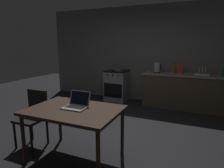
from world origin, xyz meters
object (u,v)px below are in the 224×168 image
at_px(stove_oven, 117,85).
at_px(dish_rack, 202,73).
at_px(dining_table, 74,114).
at_px(laptop, 76,105).
at_px(bottle, 224,71).
at_px(chair, 34,114).
at_px(frying_pan, 117,70).
at_px(electric_kettle, 157,68).
at_px(cereal_box, 180,68).
at_px(bottle_b, 174,68).

xyz_separation_m(stove_oven, dish_rack, (2.24, 0.00, 0.49)).
distance_m(dining_table, laptop, 0.13).
bearing_deg(dish_rack, laptop, -118.29).
height_order(laptop, bottle, bottle).
distance_m(chair, frying_pan, 2.98).
height_order(dining_table, electric_kettle, electric_kettle).
bearing_deg(dish_rack, cereal_box, 177.77).
bearing_deg(stove_oven, bottle, -1.01).
bearing_deg(laptop, electric_kettle, 93.98).
distance_m(cereal_box, bottle_b, 0.18).
bearing_deg(bottle_b, chair, -120.43).
distance_m(chair, electric_kettle, 3.31).
xyz_separation_m(cereal_box, dish_rack, (0.51, -0.02, -0.09)).
relative_size(stove_oven, cereal_box, 3.22).
distance_m(chair, bottle_b, 3.57).
xyz_separation_m(electric_kettle, cereal_box, (0.58, 0.02, 0.01)).
bearing_deg(stove_oven, chair, -94.55).
bearing_deg(stove_oven, electric_kettle, 0.12).
relative_size(stove_oven, frying_pan, 2.05).
xyz_separation_m(laptop, dish_rack, (1.62, 3.01, 0.14)).
distance_m(dish_rack, bottle_b, 0.69).
relative_size(cereal_box, bottle_b, 1.09).
bearing_deg(chair, laptop, 2.66).
relative_size(electric_kettle, bottle, 0.97).
distance_m(bottle, bottle_b, 1.14).
bearing_deg(stove_oven, dining_table, -78.68).
bearing_deg(dining_table, stove_oven, 101.32).
height_order(laptop, bottle_b, bottle_b).
bearing_deg(electric_kettle, dish_rack, 0.00).
distance_m(stove_oven, dish_rack, 2.29).
relative_size(stove_oven, chair, 0.99).
bearing_deg(frying_pan, bottle_b, 3.98).
xyz_separation_m(dining_table, dish_rack, (1.62, 3.07, 0.26)).
height_order(frying_pan, cereal_box, cereal_box).
bearing_deg(laptop, chair, -169.13).
distance_m(frying_pan, dish_rack, 2.24).
relative_size(chair, cereal_box, 3.25).
relative_size(dining_table, frying_pan, 2.89).
xyz_separation_m(chair, cereal_box, (1.96, 2.99, 0.51)).
height_order(chair, bottle, bottle).
xyz_separation_m(stove_oven, frying_pan, (0.00, -0.03, 0.47)).
relative_size(dining_table, bottle_b, 4.95).
distance_m(chair, laptop, 0.90).
height_order(dining_table, chair, chair).
bearing_deg(dish_rack, bottle_b, 173.32).
height_order(dining_table, dish_rack, dish_rack).
relative_size(chair, bottle_b, 3.55).
relative_size(bottle, dish_rack, 0.79).
xyz_separation_m(stove_oven, chair, (-0.24, -2.96, 0.07)).
relative_size(chair, frying_pan, 2.07).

